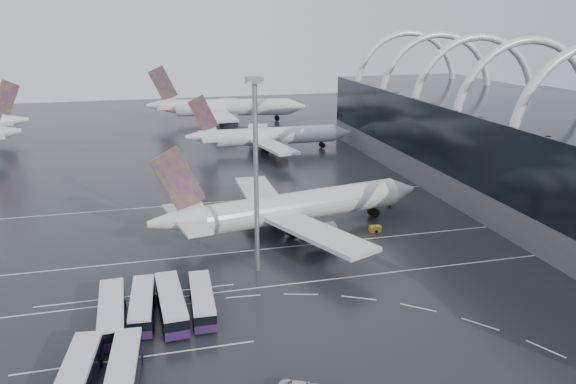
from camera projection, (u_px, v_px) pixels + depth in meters
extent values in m
plane|color=black|center=(297.00, 277.00, 86.66)|extent=(420.00, 420.00, 0.00)
cube|color=#545659|center=(554.00, 192.00, 118.99)|extent=(42.00, 160.00, 6.00)
cube|color=black|center=(561.00, 146.00, 116.02)|extent=(42.00, 160.00, 14.00)
torus|color=white|center=(522.00, 116.00, 120.98)|extent=(33.80, 1.80, 33.80)
torus|color=white|center=(474.00, 104.00, 138.55)|extent=(33.80, 1.80, 33.80)
torus|color=white|center=(436.00, 94.00, 156.12)|extent=(33.80, 1.80, 33.80)
torus|color=white|center=(406.00, 86.00, 173.70)|extent=(33.80, 1.80, 33.80)
cube|color=silver|center=(301.00, 283.00, 84.81)|extent=(120.00, 0.25, 0.01)
cube|color=silver|center=(279.00, 248.00, 97.76)|extent=(120.00, 0.25, 0.01)
cube|color=silver|center=(249.00, 200.00, 123.65)|extent=(120.00, 0.25, 0.01)
cube|color=silver|center=(137.00, 358.00, 66.16)|extent=(28.00, 0.25, 0.01)
cube|color=silver|center=(137.00, 295.00, 80.96)|extent=(28.00, 0.25, 0.01)
cylinder|color=silver|center=(304.00, 205.00, 104.77)|extent=(39.62, 13.25, 5.46)
cone|color=silver|center=(401.00, 190.00, 114.18)|extent=(6.63, 6.49, 5.46)
cone|color=silver|center=(175.00, 220.00, 94.29)|extent=(10.32, 7.24, 5.46)
cube|color=#3D1762|center=(178.00, 180.00, 92.61)|extent=(9.00, 2.38, 11.58)
cube|color=silver|center=(186.00, 219.00, 95.08)|extent=(7.56, 17.45, 0.47)
cube|color=silver|center=(316.00, 232.00, 93.26)|extent=(15.46, 24.21, 0.75)
cube|color=silver|center=(260.00, 194.00, 113.46)|extent=(6.76, 23.59, 0.75)
cylinder|color=slate|center=(321.00, 232.00, 97.77)|extent=(5.72, 4.18, 3.20)
cylinder|color=slate|center=(280.00, 205.00, 112.32)|extent=(5.72, 4.18, 3.20)
cube|color=black|center=(285.00, 227.00, 104.31)|extent=(12.28, 8.17, 2.07)
cylinder|color=silver|center=(276.00, 136.00, 167.93)|extent=(35.96, 5.51, 5.17)
cone|color=silver|center=(342.00, 133.00, 172.64)|extent=(5.39, 5.22, 5.17)
cone|color=silver|center=(201.00, 136.00, 162.54)|extent=(8.96, 5.25, 5.17)
cube|color=#3D1762|center=(203.00, 114.00, 160.79)|extent=(8.59, 0.62, 10.95)
cube|color=silver|center=(207.00, 136.00, 162.95)|extent=(4.16, 16.07, 0.45)
cube|color=silver|center=(273.00, 146.00, 156.95)|extent=(10.53, 23.06, 0.71)
cube|color=silver|center=(258.00, 131.00, 177.60)|extent=(10.93, 23.09, 0.71)
cylinder|color=slate|center=(279.00, 149.00, 160.93)|extent=(4.93, 3.08, 3.03)
cylinder|color=slate|center=(268.00, 138.00, 175.79)|extent=(4.93, 3.08, 3.03)
cube|color=black|center=(265.00, 148.00, 168.17)|extent=(10.74, 5.80, 1.96)
cylinder|color=silver|center=(233.00, 107.00, 214.30)|extent=(43.11, 13.11, 6.36)
cone|color=silver|center=(297.00, 106.00, 216.42)|extent=(7.51, 7.33, 6.36)
cone|color=silver|center=(161.00, 105.00, 211.65)|extent=(11.85, 8.04, 6.36)
cube|color=#3D1762|center=(163.00, 84.00, 209.34)|extent=(10.54, 2.34, 13.48)
cube|color=silver|center=(167.00, 105.00, 211.84)|extent=(8.03, 20.28, 0.55)
cube|color=silver|center=(220.00, 115.00, 201.08)|extent=(9.00, 27.76, 0.88)
cube|color=silver|center=(222.00, 104.00, 227.15)|extent=(17.08, 28.34, 0.88)
cylinder|color=slate|center=(230.00, 119.00, 205.60)|extent=(6.55, 4.65, 3.73)
cylinder|color=slate|center=(230.00, 110.00, 224.37)|extent=(6.55, 4.65, 3.73)
cube|color=black|center=(222.00, 119.00, 215.22)|extent=(14.12, 9.04, 2.41)
cone|color=silver|center=(1.00, 132.00, 162.89)|extent=(11.89, 8.83, 6.15)
cone|color=silver|center=(12.00, 121.00, 183.94)|extent=(10.90, 7.60, 5.78)
cube|color=#3D1762|center=(6.00, 98.00, 181.33)|extent=(9.53, 2.45, 12.25)
cube|color=silver|center=(6.00, 121.00, 183.11)|extent=(7.88, 18.46, 0.50)
cube|color=#301542|center=(113.00, 319.00, 72.71)|extent=(3.48, 14.07, 1.18)
cube|color=black|center=(112.00, 310.00, 72.32)|extent=(3.53, 13.79, 1.40)
cube|color=silver|center=(111.00, 304.00, 72.04)|extent=(3.48, 14.07, 0.48)
cylinder|color=black|center=(125.00, 338.00, 69.11)|extent=(0.40, 1.09, 1.08)
cylinder|color=black|center=(100.00, 342.00, 68.33)|extent=(0.40, 1.09, 1.08)
cylinder|color=black|center=(125.00, 304.00, 77.34)|extent=(0.40, 1.09, 1.08)
cylinder|color=black|center=(102.00, 307.00, 76.56)|extent=(0.40, 1.09, 1.08)
cube|color=#301542|center=(143.00, 311.00, 74.97)|extent=(3.56, 12.92, 1.08)
cube|color=black|center=(142.00, 303.00, 74.62)|extent=(3.60, 12.67, 1.28)
cube|color=silver|center=(142.00, 297.00, 74.36)|extent=(3.56, 12.92, 0.44)
cylinder|color=black|center=(153.00, 328.00, 71.51)|extent=(0.40, 1.00, 0.98)
cylinder|color=black|center=(130.00, 330.00, 71.00)|extent=(0.40, 1.00, 0.98)
cylinder|color=black|center=(154.00, 298.00, 79.17)|extent=(0.40, 1.00, 0.98)
cylinder|color=black|center=(134.00, 300.00, 78.66)|extent=(0.40, 1.00, 0.98)
cube|color=#301542|center=(172.00, 309.00, 75.16)|extent=(3.80, 13.93, 1.17)
cube|color=black|center=(171.00, 301.00, 74.78)|extent=(3.84, 13.66, 1.38)
cube|color=silver|center=(171.00, 295.00, 74.50)|extent=(3.80, 13.93, 0.48)
cylinder|color=black|center=(187.00, 327.00, 71.68)|extent=(0.43, 1.08, 1.06)
cylinder|color=black|center=(164.00, 331.00, 70.84)|extent=(0.43, 1.08, 1.06)
cylinder|color=black|center=(179.00, 296.00, 79.72)|extent=(0.43, 1.08, 1.06)
cylinder|color=black|center=(158.00, 299.00, 78.88)|extent=(0.43, 1.08, 1.06)
cube|color=#301542|center=(202.00, 305.00, 76.37)|extent=(3.29, 12.84, 1.08)
cube|color=black|center=(202.00, 298.00, 76.02)|extent=(3.34, 12.59, 1.28)
cube|color=silver|center=(202.00, 292.00, 75.76)|extent=(3.29, 12.84, 0.44)
cylinder|color=black|center=(215.00, 322.00, 72.96)|extent=(0.38, 0.99, 0.98)
cylinder|color=black|center=(194.00, 324.00, 72.40)|extent=(0.38, 0.99, 0.98)
cylinder|color=black|center=(210.00, 293.00, 80.57)|extent=(0.38, 0.99, 0.98)
cylinder|color=black|center=(191.00, 295.00, 80.01)|extent=(0.38, 0.99, 0.98)
cube|color=black|center=(77.00, 375.00, 59.39)|extent=(4.65, 13.56, 1.36)
cube|color=silver|center=(76.00, 367.00, 59.12)|extent=(4.62, 13.82, 0.47)
cylinder|color=black|center=(100.00, 363.00, 64.18)|extent=(0.49, 1.08, 1.04)
cylinder|color=black|center=(74.00, 365.00, 63.81)|extent=(0.49, 1.08, 1.04)
cube|color=#301542|center=(125.00, 379.00, 60.71)|extent=(4.03, 13.50, 1.13)
cube|color=black|center=(124.00, 369.00, 60.35)|extent=(4.07, 13.24, 1.33)
cube|color=silver|center=(123.00, 362.00, 60.08)|extent=(4.03, 13.50, 0.46)
cylinder|color=black|center=(141.00, 359.00, 65.07)|extent=(0.44, 1.05, 1.02)
cylinder|color=black|center=(116.00, 361.00, 64.61)|extent=(0.44, 1.05, 1.02)
cylinder|color=gray|center=(256.00, 181.00, 84.86)|extent=(0.74, 0.74, 29.50)
cube|color=gray|center=(254.00, 80.00, 80.38)|extent=(2.32, 2.32, 0.84)
cube|color=white|center=(254.00, 82.00, 80.47)|extent=(2.11, 2.11, 0.42)
cube|color=orange|center=(375.00, 229.00, 104.94)|extent=(2.09, 1.24, 1.14)
cube|color=slate|center=(353.00, 199.00, 122.11)|extent=(2.07, 1.22, 1.13)
cube|color=orange|center=(306.00, 230.00, 104.44)|extent=(2.11, 1.25, 1.15)
cube|color=slate|center=(389.00, 204.00, 119.11)|extent=(1.89, 1.12, 1.03)
cube|color=orange|center=(319.00, 209.00, 115.91)|extent=(2.04, 1.21, 1.11)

